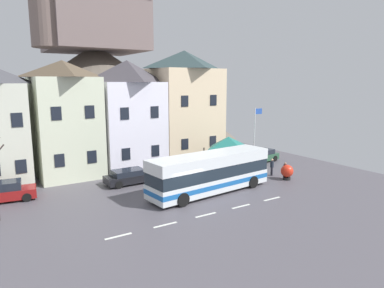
# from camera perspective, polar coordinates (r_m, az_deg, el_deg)

# --- Properties ---
(ground_plane) EXTENTS (40.00, 60.00, 0.07)m
(ground_plane) POSITION_cam_1_polar(r_m,az_deg,el_deg) (25.65, -1.52, -9.55)
(ground_plane) COLOR #504C54
(townhouse_01) EXTENTS (5.43, 6.36, 10.52)m
(townhouse_01) POSITION_cam_1_polar(r_m,az_deg,el_deg) (33.86, -20.05, 3.85)
(townhouse_01) COLOR beige
(townhouse_01) RESTS_ON ground_plane
(townhouse_02) EXTENTS (6.00, 5.77, 10.70)m
(townhouse_02) POSITION_cam_1_polar(r_m,az_deg,el_deg) (35.31, -10.38, 4.68)
(townhouse_02) COLOR white
(townhouse_02) RESTS_ON ground_plane
(townhouse_03) EXTENTS (6.99, 5.95, 11.92)m
(townhouse_03) POSITION_cam_1_polar(r_m,az_deg,el_deg) (38.26, -1.24, 6.17)
(townhouse_03) COLOR beige
(townhouse_03) RESTS_ON ground_plane
(hilltop_castle) EXTENTS (42.54, 42.54, 23.08)m
(hilltop_castle) POSITION_cam_1_polar(r_m,az_deg,el_deg) (55.41, -15.41, 8.79)
(hilltop_castle) COLOR #5F564C
(hilltop_castle) RESTS_ON ground_plane
(transit_bus) EXTENTS (10.76, 3.59, 3.12)m
(transit_bus) POSITION_cam_1_polar(r_m,az_deg,el_deg) (27.33, 3.04, -4.79)
(transit_bus) COLOR silver
(transit_bus) RESTS_ON ground_plane
(bus_shelter) EXTENTS (3.60, 3.60, 3.56)m
(bus_shelter) POSITION_cam_1_polar(r_m,az_deg,el_deg) (32.84, 5.98, 0.18)
(bus_shelter) COLOR #473D33
(bus_shelter) RESTS_ON ground_plane
(parked_car_00) EXTENTS (4.12, 2.25, 1.46)m
(parked_car_00) POSITION_cam_1_polar(r_m,az_deg,el_deg) (29.04, -28.20, -6.89)
(parked_car_00) COLOR maroon
(parked_car_00) RESTS_ON ground_plane
(parked_car_01) EXTENTS (4.37, 2.19, 1.33)m
(parked_car_01) POSITION_cam_1_polar(r_m,az_deg,el_deg) (38.67, 11.29, -1.92)
(parked_car_01) COLOR #2A523A
(parked_car_01) RESTS_ON ground_plane
(parked_car_02) EXTENTS (4.38, 2.03, 1.25)m
(parked_car_02) POSITION_cam_1_polar(r_m,az_deg,el_deg) (30.37, -10.13, -5.27)
(parked_car_02) COLOR black
(parked_car_02) RESTS_ON ground_plane
(parked_car_03) EXTENTS (4.43, 1.90, 1.39)m
(parked_car_03) POSITION_cam_1_polar(r_m,az_deg,el_deg) (34.82, 4.61, -3.05)
(parked_car_03) COLOR #2B5837
(parked_car_03) RESTS_ON ground_plane
(pedestrian_00) EXTENTS (0.34, 0.34, 1.60)m
(pedestrian_00) POSITION_cam_1_polar(r_m,az_deg,el_deg) (33.24, 12.98, -3.53)
(pedestrian_00) COLOR #2D2D38
(pedestrian_00) RESTS_ON ground_plane
(pedestrian_01) EXTENTS (0.31, 0.31, 1.54)m
(pedestrian_01) POSITION_cam_1_polar(r_m,az_deg,el_deg) (32.32, 10.33, -3.84)
(pedestrian_01) COLOR black
(pedestrian_01) RESTS_ON ground_plane
(pedestrian_02) EXTENTS (0.34, 0.38, 1.46)m
(pedestrian_02) POSITION_cam_1_polar(r_m,az_deg,el_deg) (32.38, 7.90, -3.96)
(pedestrian_02) COLOR #2D2D38
(pedestrian_02) RESTS_ON ground_plane
(pedestrian_03) EXTENTS (0.34, 0.32, 1.55)m
(pedestrian_03) POSITION_cam_1_polar(r_m,az_deg,el_deg) (32.25, 15.02, -4.10)
(pedestrian_03) COLOR #38332D
(pedestrian_03) RESTS_ON ground_plane
(public_bench) EXTENTS (1.55, 0.48, 0.87)m
(public_bench) POSITION_cam_1_polar(r_m,az_deg,el_deg) (35.28, 3.80, -3.22)
(public_bench) COLOR brown
(public_bench) RESTS_ON ground_plane
(flagpole) EXTENTS (0.95, 0.10, 6.07)m
(flagpole) POSITION_cam_1_polar(r_m,az_deg,el_deg) (35.45, 10.31, 1.81)
(flagpole) COLOR silver
(flagpole) RESTS_ON ground_plane
(harbour_buoy) EXTENTS (1.11, 1.11, 1.36)m
(harbour_buoy) POSITION_cam_1_polar(r_m,az_deg,el_deg) (32.13, 15.32, -4.37)
(harbour_buoy) COLOR black
(harbour_buoy) RESTS_ON ground_plane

